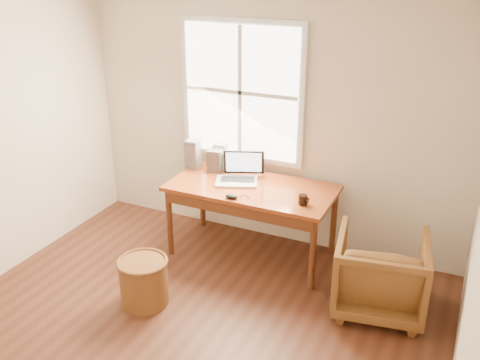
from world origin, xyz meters
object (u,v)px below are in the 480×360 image
(wicker_stool, at_px, (144,282))
(cd_stack_a, at_px, (220,155))
(coffee_mug, at_px, (303,200))
(laptop, at_px, (236,169))
(desk, at_px, (252,188))
(armchair, at_px, (380,273))

(wicker_stool, distance_m, cd_stack_a, 1.61)
(coffee_mug, bearing_deg, laptop, 164.37)
(wicker_stool, relative_size, laptop, 1.02)
(desk, bearing_deg, armchair, -15.41)
(wicker_stool, distance_m, coffee_mug, 1.57)
(coffee_mug, distance_m, cd_stack_a, 1.18)
(wicker_stool, xyz_separation_m, laptop, (0.34, 1.15, 0.69))
(armchair, bearing_deg, desk, -24.61)
(coffee_mug, height_order, cd_stack_a, cd_stack_a)
(desk, xyz_separation_m, cd_stack_a, (-0.50, 0.32, 0.15))
(laptop, bearing_deg, desk, -25.87)
(armchair, height_order, coffee_mug, coffee_mug)
(wicker_stool, distance_m, laptop, 1.39)
(wicker_stool, xyz_separation_m, coffee_mug, (1.09, 0.96, 0.59))
(coffee_mug, xyz_separation_m, cd_stack_a, (-1.07, 0.50, 0.08))
(desk, xyz_separation_m, wicker_stool, (-0.51, -1.14, -0.52))
(desk, xyz_separation_m, laptop, (-0.17, 0.01, 0.16))
(laptop, relative_size, coffee_mug, 4.49)
(armchair, bearing_deg, coffee_mug, -23.15)
(cd_stack_a, bearing_deg, desk, -32.72)
(armchair, relative_size, coffee_mug, 8.44)
(armchair, bearing_deg, cd_stack_a, -29.75)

